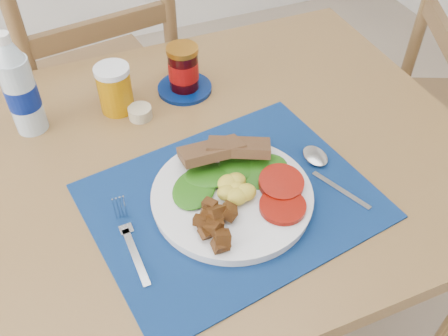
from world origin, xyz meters
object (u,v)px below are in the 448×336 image
chair_far (94,61)px  juice_glass (115,90)px  water_bottle (20,90)px  breakfast_plate (230,195)px  jam_on_saucer (184,72)px

chair_far → juice_glass: 0.46m
chair_far → water_bottle: 0.52m
breakfast_plate → jam_on_saucer: size_ratio=2.31×
water_bottle → breakfast_plate: bearing=-49.7°
water_bottle → juice_glass: water_bottle is taller
breakfast_plate → jam_on_saucer: bearing=95.1°
chair_far → juice_glass: bearing=80.0°
water_bottle → juice_glass: 0.20m
breakfast_plate → water_bottle: water_bottle is taller
juice_glass → jam_on_saucer: (0.17, 0.01, -0.00)m
chair_far → water_bottle: (-0.20, -0.42, 0.23)m
chair_far → juice_glass: (-0.01, -0.42, 0.18)m
juice_glass → chair_far: bearing=88.6°
water_bottle → chair_far: bearing=64.1°
breakfast_plate → water_bottle: 0.50m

